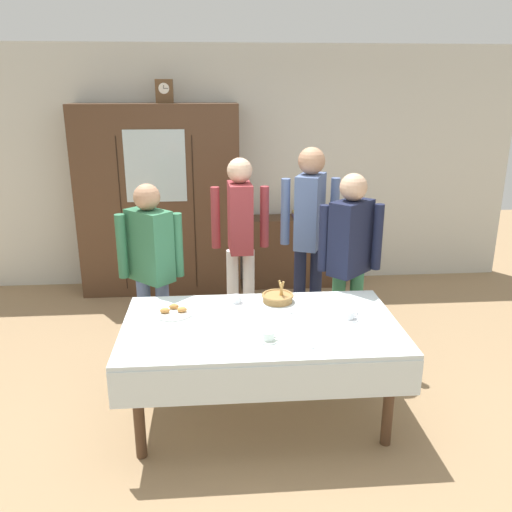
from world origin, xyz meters
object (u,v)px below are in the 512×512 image
Objects in this scene: tea_cup_far_left at (268,337)px; spoon_back_edge at (324,347)px; person_behind_table_left at (240,230)px; tea_cup_near_right at (350,316)px; person_behind_table_right at (151,260)px; wall_cabinet at (160,201)px; book_stack at (299,215)px; pastry_plate at (174,312)px; person_beside_shelf at (310,224)px; mantel_clock at (164,91)px; dining_table at (261,337)px; spoon_center at (324,304)px; person_by_cabinet at (350,252)px; bookshelf_low at (298,251)px; spoon_far_right at (288,313)px; tea_cup_mid_right at (236,300)px; bread_basket at (278,297)px.

spoon_back_edge is (0.33, -0.12, -0.02)m from tea_cup_far_left.
tea_cup_near_right is at bearing -62.92° from person_behind_table_left.
wall_cabinet is at bearing 92.85° from person_behind_table_right.
book_stack reaches higher than pastry_plate.
pastry_plate is at bearing -118.04° from book_stack.
person_beside_shelf is at bearing 93.21° from tea_cup_near_right.
mantel_clock is 0.14× the size of person_beside_shelf.
dining_table is 8.88× the size of book_stack.
mantel_clock is 0.86× the size of pastry_plate.
person_by_cabinet is at bearing 57.04° from spoon_center.
person_behind_table_right reaches higher than pastry_plate.
bookshelf_low is 0.68× the size of person_by_cabinet.
person_beside_shelf is at bearing 86.62° from spoon_center.
spoon_center is 0.31m from spoon_far_right.
mantel_clock reaches higher than person_behind_table_right.
spoon_center is 0.60m from person_by_cabinet.
person_behind_table_left is (0.74, 0.56, 0.08)m from person_behind_table_right.
spoon_back_edge is at bearing -20.28° from tea_cup_far_left.
person_by_cabinet is at bearing -49.17° from mantel_clock.
tea_cup_mid_right is at bearing -71.19° from wall_cabinet.
book_stack is 1.62× the size of tea_cup_far_left.
tea_cup_mid_right is 1.09× the size of spoon_far_right.
book_stack is at bearing 84.57° from person_beside_shelf.
person_by_cabinet reaches higher than spoon_back_edge.
spoon_back_edge is at bearing -96.06° from book_stack.
person_by_cabinet is at bearing -35.75° from person_behind_table_left.
wall_cabinet is 1.59m from book_stack.
person_beside_shelf is (0.55, 1.29, 0.45)m from dining_table.
tea_cup_far_left is (0.93, -2.82, -0.29)m from wall_cabinet.
wall_cabinet reaches higher than person_by_cabinet.
tea_cup_near_right is 1.09× the size of spoon_far_right.
dining_table is 0.63m from tea_cup_near_right.
tea_cup_far_left is (-0.65, -2.87, -0.10)m from book_stack.
spoon_center is (0.46, 0.54, -0.02)m from tea_cup_far_left.
bookshelf_low is at bearing 84.57° from person_beside_shelf.
mantel_clock is 1.00× the size of bread_basket.
person_behind_table_left is at bearing 93.31° from tea_cup_far_left.
spoon_far_right reaches higher than dining_table.
spoon_back_edge is (0.51, -0.74, -0.02)m from tea_cup_mid_right.
wall_cabinet is at bearing 97.25° from pastry_plate.
mantel_clock is at bearing 89.17° from person_behind_table_right.
person_beside_shelf is (1.45, -1.30, 0.04)m from wall_cabinet.
person_beside_shelf is at bearing 114.86° from person_by_cabinet.
tea_cup_mid_right is 0.84m from tea_cup_near_right.
person_by_cabinet reaches higher than spoon_far_right.
book_stack is at bearing 2.01° from mantel_clock.
dining_table is 0.45m from bread_basket.
tea_cup_near_right is (0.77, -0.34, 0.00)m from tea_cup_mid_right.
spoon_back_edge is at bearing -31.87° from pastry_plate.
spoon_far_right is at bearing -100.81° from book_stack.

